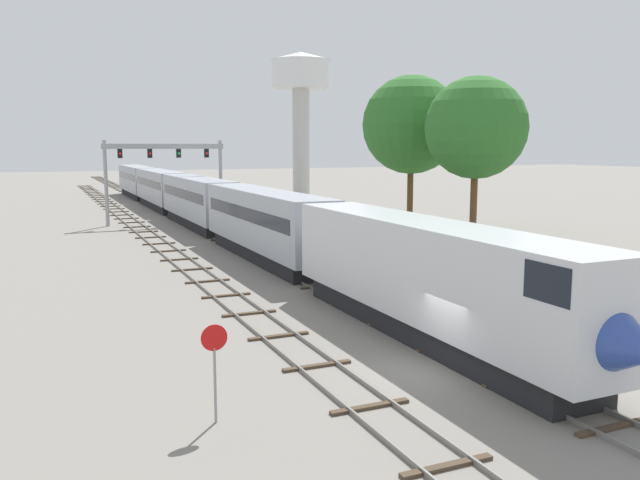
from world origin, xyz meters
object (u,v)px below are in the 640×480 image
at_px(water_tower, 301,86).
at_px(passenger_train, 196,200).
at_px(trackside_tree_mid, 411,125).
at_px(signal_gantry, 165,163).
at_px(stop_sign, 215,359).
at_px(trackside_tree_left, 476,128).

bearing_deg(water_tower, passenger_train, -127.63).
bearing_deg(passenger_train, water_tower, 52.37).
xyz_separation_m(passenger_train, trackside_tree_mid, (17.40, -11.29, 7.13)).
xyz_separation_m(water_tower, trackside_tree_mid, (-5.97, -41.60, -7.15)).
distance_m(signal_gantry, trackside_tree_mid, 24.98).
bearing_deg(signal_gantry, trackside_tree_mid, -37.34).
distance_m(stop_sign, trackside_tree_mid, 44.61).
bearing_deg(trackside_tree_mid, signal_gantry, 142.66).
relative_size(water_tower, trackside_tree_left, 1.65).
bearing_deg(water_tower, stop_sign, -113.73).
distance_m(passenger_train, water_tower, 40.85).
distance_m(water_tower, stop_sign, 84.27).
distance_m(passenger_train, stop_sign, 46.69).
bearing_deg(trackside_tree_left, stop_sign, -137.73).
distance_m(passenger_train, trackside_tree_left, 27.83).
relative_size(signal_gantry, trackside_tree_mid, 0.85).
xyz_separation_m(passenger_train, trackside_tree_left, (17.73, -20.40, 6.62)).
relative_size(stop_sign, trackside_tree_left, 0.22).
bearing_deg(passenger_train, stop_sign, -102.37).
distance_m(water_tower, trackside_tree_mid, 42.63).
bearing_deg(water_tower, trackside_tree_left, -96.35).
xyz_separation_m(signal_gantry, trackside_tree_mid, (19.65, -14.99, 3.60)).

